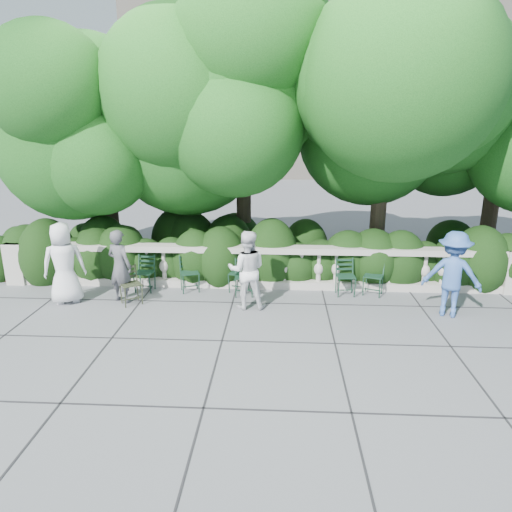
# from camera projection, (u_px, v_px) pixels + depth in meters

# --- Properties ---
(ground) EXTENTS (90.00, 90.00, 0.00)m
(ground) POSITION_uv_depth(u_px,v_px,m) (253.00, 318.00, 9.05)
(ground) COLOR #585A61
(ground) RESTS_ON ground
(balustrade) EXTENTS (12.00, 0.44, 1.00)m
(balustrade) POSITION_uv_depth(u_px,v_px,m) (258.00, 267.00, 10.64)
(balustrade) COLOR #9E998E
(balustrade) RESTS_ON ground
(shrub_hedge) EXTENTS (15.00, 2.60, 1.70)m
(shrub_hedge) POSITION_uv_depth(u_px,v_px,m) (260.00, 271.00, 11.92)
(shrub_hedge) COLOR black
(shrub_hedge) RESTS_ON ground
(tree_canopy) EXTENTS (15.04, 6.52, 6.78)m
(tree_canopy) POSITION_uv_depth(u_px,v_px,m) (289.00, 113.00, 10.96)
(tree_canopy) COLOR #3F3023
(tree_canopy) RESTS_ON ground
(chair_a) EXTENTS (0.58, 0.60, 0.84)m
(chair_a) POSITION_uv_depth(u_px,v_px,m) (191.00, 293.00, 10.38)
(chair_a) COLOR black
(chair_a) RESTS_ON ground
(chair_b) EXTENTS (0.47, 0.51, 0.84)m
(chair_b) POSITION_uv_depth(u_px,v_px,m) (143.00, 293.00, 10.39)
(chair_b) COLOR black
(chair_b) RESTS_ON ground
(chair_c) EXTENTS (0.48, 0.52, 0.84)m
(chair_c) POSITION_uv_depth(u_px,v_px,m) (244.00, 298.00, 10.12)
(chair_c) COLOR black
(chair_c) RESTS_ON ground
(chair_d) EXTENTS (0.55, 0.58, 0.84)m
(chair_d) POSITION_uv_depth(u_px,v_px,m) (237.00, 294.00, 10.36)
(chair_d) COLOR black
(chair_d) RESTS_ON ground
(chair_e) EXTENTS (0.58, 0.61, 0.84)m
(chair_e) POSITION_uv_depth(u_px,v_px,m) (371.00, 297.00, 10.17)
(chair_e) COLOR black
(chair_e) RESTS_ON ground
(chair_f) EXTENTS (0.47, 0.51, 0.84)m
(chair_f) POSITION_uv_depth(u_px,v_px,m) (346.00, 297.00, 10.14)
(chair_f) COLOR black
(chair_f) RESTS_ON ground
(chair_weathered) EXTENTS (0.63, 0.64, 0.84)m
(chair_weathered) POSITION_uv_depth(u_px,v_px,m) (134.00, 306.00, 9.66)
(chair_weathered) COLOR black
(chair_weathered) RESTS_ON ground
(person_businessman) EXTENTS (1.01, 0.84, 1.76)m
(person_businessman) POSITION_uv_depth(u_px,v_px,m) (64.00, 263.00, 9.64)
(person_businessman) COLOR white
(person_businessman) RESTS_ON ground
(person_woman_grey) EXTENTS (0.69, 0.59, 1.59)m
(person_woman_grey) POSITION_uv_depth(u_px,v_px,m) (120.00, 266.00, 9.71)
(person_woman_grey) COLOR #47474C
(person_woman_grey) RESTS_ON ground
(person_casual_man) EXTENTS (0.83, 0.66, 1.65)m
(person_casual_man) POSITION_uv_depth(u_px,v_px,m) (247.00, 270.00, 9.38)
(person_casual_man) COLOR white
(person_casual_man) RESTS_ON ground
(person_older_blue) EXTENTS (1.27, 0.99, 1.73)m
(person_older_blue) POSITION_uv_depth(u_px,v_px,m) (452.00, 274.00, 8.98)
(person_older_blue) COLOR #355A9F
(person_older_blue) RESTS_ON ground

